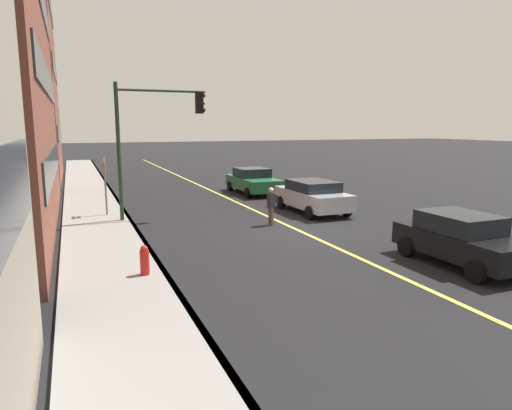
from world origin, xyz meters
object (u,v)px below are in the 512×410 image
car_green (253,181)px  street_sign_post (105,181)px  car_black (461,239)px  pedestrian_with_backpack (272,204)px  traffic_light_mast (153,128)px  car_silver (313,196)px  fire_hydrant (145,263)px

car_green → street_sign_post: bearing=117.4°
car_black → pedestrian_with_backpack: size_ratio=2.58×
traffic_light_mast → car_silver: bearing=-96.1°
street_sign_post → car_silver: bearing=-103.5°
pedestrian_with_backpack → street_sign_post: bearing=56.6°
car_green → pedestrian_with_backpack: size_ratio=3.01×
car_silver → street_sign_post: bearing=76.5°
fire_hydrant → car_green: bearing=-32.1°
car_black → pedestrian_with_backpack: pedestrian_with_backpack is taller
car_black → traffic_light_mast: 12.32m
car_silver → car_green: bearing=2.8°
car_silver → pedestrian_with_backpack: (-1.86, 2.93, 0.11)m
pedestrian_with_backpack → street_sign_post: size_ratio=0.57×
street_sign_post → fire_hydrant: street_sign_post is taller
car_black → car_green: (15.48, 0.30, -0.02)m
car_green → traffic_light_mast: bearing=131.0°
street_sign_post → car_green: bearing=-62.6°
car_green → car_silver: bearing=-177.2°
pedestrian_with_backpack → traffic_light_mast: 5.80m
car_black → fire_hydrant: 8.95m
traffic_light_mast → pedestrian_with_backpack: bearing=-122.0°
car_silver → pedestrian_with_backpack: pedestrian_with_backpack is taller
street_sign_post → traffic_light_mast: bearing=-126.4°
traffic_light_mast → car_green: bearing=-49.0°
car_green → pedestrian_with_backpack: bearing=163.1°
traffic_light_mast → fire_hydrant: 8.38m
car_green → traffic_light_mast: traffic_light_mast is taller
car_black → fire_hydrant: bearing=76.5°
pedestrian_with_backpack → traffic_light_mast: size_ratio=0.27×
car_green → fire_hydrant: size_ratio=4.97×
car_green → street_sign_post: street_sign_post is taller
traffic_light_mast → street_sign_post: traffic_light_mast is taller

